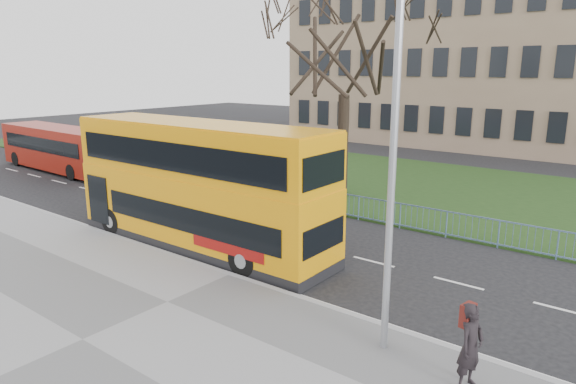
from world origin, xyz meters
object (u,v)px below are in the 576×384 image
at_px(pedestrian, 471,346).
at_px(street_lamp, 389,152).
at_px(red_bus, 59,148).
at_px(yellow_bus, 199,182).

bearing_deg(pedestrian, street_lamp, 92.87).
bearing_deg(street_lamp, red_bus, 167.17).
bearing_deg(pedestrian, red_bus, 87.84).
distance_m(pedestrian, street_lamp, 4.37).
relative_size(red_bus, street_lamp, 1.27).
bearing_deg(pedestrian, yellow_bus, 87.63).
relative_size(yellow_bus, pedestrian, 5.95).
bearing_deg(red_bus, street_lamp, -13.09).
bearing_deg(red_bus, yellow_bus, -12.56).
relative_size(yellow_bus, street_lamp, 1.30).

